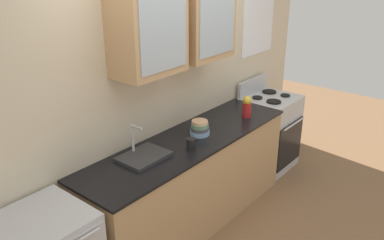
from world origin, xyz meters
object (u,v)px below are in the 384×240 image
Objects in this scene: vase at (247,107)px; cup_near_sink at (191,144)px; sink_faucet at (143,156)px; bowl_stack at (200,128)px; stove_range at (269,132)px.

vase is 0.94m from cup_near_sink.
sink_faucet is 0.43m from cup_near_sink.
cup_near_sink is (0.38, -0.20, 0.03)m from sink_faucet.
bowl_stack is 0.31m from cup_near_sink.
stove_range reaches higher than cup_near_sink.
cup_near_sink is (-0.94, -0.03, -0.06)m from vase.
vase reaches higher than stove_range.
sink_faucet reaches higher than bowl_stack.
sink_faucet is at bearing 152.20° from cup_near_sink.
stove_range reaches higher than bowl_stack.
sink_faucet reaches higher than stove_range.
sink_faucet is 2.17× the size of bowl_stack.
sink_faucet is 0.67m from bowl_stack.
bowl_stack is at bearing 171.41° from vase.
vase is at bearing -8.59° from bowl_stack.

